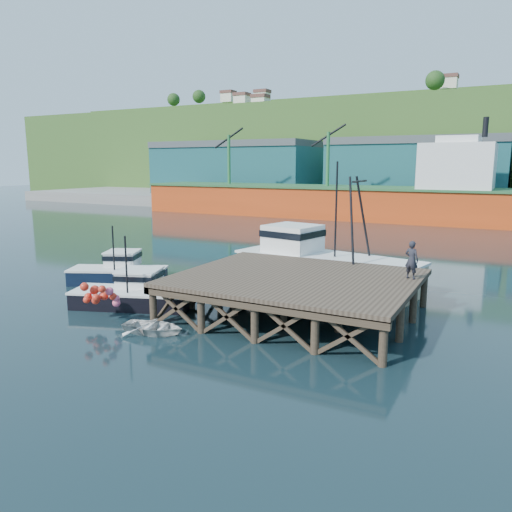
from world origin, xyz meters
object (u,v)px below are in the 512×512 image
Objects in this scene: dockworker at (412,260)px; trawler at (323,262)px; boat_navy at (119,271)px; dinghy at (153,327)px; boat_black at (134,293)px.

trawler is at bearing -17.30° from dockworker.
boat_navy is 3.44× the size of dockworker.
boat_black is at bearing 42.34° from dinghy.
trawler reaches higher than boat_black.
trawler is 7.86m from dockworker.
boat_black is at bearing -63.88° from boat_navy.
boat_black is 0.56× the size of trawler.
boat_navy is at bearing 42.10° from dinghy.
dinghy is (3.97, -3.23, -0.44)m from boat_black.
boat_navy is at bearing 121.09° from boat_black.
dockworker is at bearing -1.14° from boat_black.
dockworker is at bearing -60.86° from dinghy.
dinghy is at bearing -96.00° from trawler.
trawler is at bearing -26.03° from dinghy.
dockworker is (14.19, 4.65, 2.35)m from boat_black.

